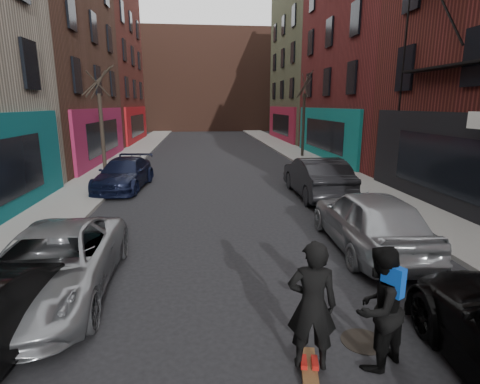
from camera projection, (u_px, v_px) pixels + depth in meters
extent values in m
cube|color=gray|center=(139.00, 149.00, 31.58)|extent=(2.50, 84.00, 0.13)
cube|color=gray|center=(284.00, 147.00, 32.89)|extent=(2.50, 84.00, 0.13)
cube|color=#47281E|center=(206.00, 82.00, 55.81)|extent=(40.00, 10.00, 14.00)
imported|color=gray|center=(53.00, 264.00, 7.40)|extent=(2.39, 4.96, 1.36)
imported|color=black|center=(124.00, 174.00, 16.92)|extent=(2.37, 4.89, 1.37)
imported|color=#95999E|center=(369.00, 220.00, 9.78)|extent=(2.13, 4.88, 1.64)
imported|color=black|center=(316.00, 177.00, 15.48)|extent=(1.79, 5.01, 1.65)
cube|color=brown|center=(309.00, 368.00, 5.41)|extent=(0.38, 0.83, 0.10)
imported|color=black|center=(312.00, 305.00, 5.18)|extent=(0.77, 0.59, 1.90)
imported|color=black|center=(378.00, 308.00, 5.35)|extent=(1.13, 1.06, 1.85)
cube|color=#0C3FAE|center=(393.00, 281.00, 5.10)|extent=(0.27, 0.33, 0.42)
cylinder|color=black|center=(363.00, 341.00, 6.08)|extent=(0.77, 0.77, 0.01)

